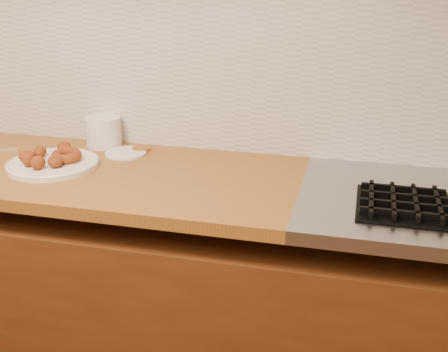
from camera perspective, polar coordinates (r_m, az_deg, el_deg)
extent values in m
cube|color=#B6A78D|center=(2.03, -5.09, 15.33)|extent=(4.00, 0.02, 2.70)
cube|color=#562C11|center=(2.09, -7.06, -12.98)|extent=(3.60, 0.60, 0.77)
cube|color=beige|center=(2.04, -5.07, 11.11)|extent=(3.60, 0.02, 0.60)
cube|color=black|center=(1.66, 17.77, -2.95)|extent=(0.26, 0.26, 0.01)
cube|color=black|center=(1.65, 14.72, -2.21)|extent=(0.01, 0.24, 0.02)
cube|color=black|center=(1.57, 17.97, -3.75)|extent=(0.24, 0.01, 0.02)
cube|color=black|center=(1.65, 16.79, -2.39)|extent=(0.01, 0.24, 0.02)
cube|color=black|center=(1.63, 17.87, -2.89)|extent=(0.24, 0.01, 0.02)
cube|color=black|center=(1.66, 18.86, -2.56)|extent=(0.01, 0.24, 0.02)
cube|color=black|center=(1.68, 17.78, -2.08)|extent=(0.24, 0.01, 0.02)
cube|color=black|center=(1.66, 20.91, -2.74)|extent=(0.01, 0.24, 0.02)
cube|color=black|center=(1.74, 17.70, -1.33)|extent=(0.24, 0.01, 0.02)
cylinder|color=silver|center=(1.97, -16.98, 1.15)|extent=(0.30, 0.30, 0.02)
torus|color=brown|center=(1.97, -15.74, 2.01)|extent=(0.14, 0.14, 0.05)
ellipsoid|color=brown|center=(2.03, -18.21, 2.36)|extent=(0.04, 0.05, 0.04)
ellipsoid|color=brown|center=(2.01, -19.43, 1.96)|extent=(0.07, 0.07, 0.03)
ellipsoid|color=brown|center=(1.94, -19.22, 1.58)|extent=(0.05, 0.05, 0.05)
ellipsoid|color=brown|center=(1.91, -18.38, 1.29)|extent=(0.06, 0.06, 0.05)
ellipsoid|color=brown|center=(2.04, -15.91, 2.76)|extent=(0.06, 0.07, 0.04)
ellipsoid|color=brown|center=(1.91, -16.80, 1.43)|extent=(0.07, 0.07, 0.04)
cylinder|color=silver|center=(2.14, -12.13, 4.45)|extent=(0.15, 0.15, 0.11)
cylinder|color=silver|center=(2.04, -9.96, 2.30)|extent=(0.15, 0.15, 0.01)
cylinder|color=#B87B2C|center=(2.07, -8.40, 2.71)|extent=(0.09, 0.09, 0.01)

